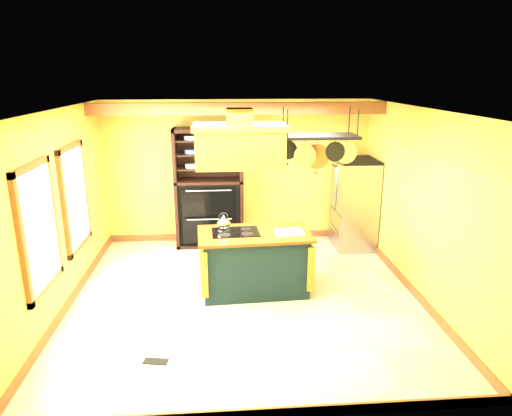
{
  "coord_description": "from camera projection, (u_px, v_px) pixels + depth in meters",
  "views": [
    {
      "loc": [
        -0.31,
        -6.05,
        3.14
      ],
      "look_at": [
        0.18,
        0.3,
        1.27
      ],
      "focal_mm": 32.0,
      "sensor_mm": 36.0,
      "label": 1
    }
  ],
  "objects": [
    {
      "name": "floor",
      "position": [
        245.0,
        297.0,
        6.7
      ],
      "size": [
        5.0,
        5.0,
        0.0
      ],
      "primitive_type": "plane",
      "color": "beige",
      "rests_on": "ground"
    },
    {
      "name": "ceiling",
      "position": [
        244.0,
        109.0,
        5.94
      ],
      "size": [
        5.0,
        5.0,
        0.0
      ],
      "primitive_type": "plane",
      "rotation": [
        3.14,
        0.0,
        0.0
      ],
      "color": "white",
      "rests_on": "wall_back"
    },
    {
      "name": "wall_back",
      "position": [
        238.0,
        172.0,
        8.71
      ],
      "size": [
        5.0,
        0.02,
        2.7
      ],
      "primitive_type": "cube",
      "color": "gold",
      "rests_on": "floor"
    },
    {
      "name": "wall_front",
      "position": [
        260.0,
        290.0,
        3.93
      ],
      "size": [
        5.0,
        0.02,
        2.7
      ],
      "primitive_type": "cube",
      "color": "gold",
      "rests_on": "floor"
    },
    {
      "name": "wall_left",
      "position": [
        60.0,
        213.0,
        6.13
      ],
      "size": [
        0.02,
        5.0,
        2.7
      ],
      "primitive_type": "cube",
      "color": "gold",
      "rests_on": "floor"
    },
    {
      "name": "wall_right",
      "position": [
        420.0,
        205.0,
        6.5
      ],
      "size": [
        0.02,
        5.0,
        2.7
      ],
      "primitive_type": "cube",
      "color": "gold",
      "rests_on": "floor"
    },
    {
      "name": "ceiling_beam",
      "position": [
        239.0,
        109.0,
        7.59
      ],
      "size": [
        5.0,
        0.15,
        0.2
      ],
      "primitive_type": "cube",
      "color": "#995B2F",
      "rests_on": "ceiling"
    },
    {
      "name": "window_near",
      "position": [
        39.0,
        228.0,
        5.36
      ],
      "size": [
        0.06,
        1.06,
        1.56
      ],
      "color": "#995B2F",
      "rests_on": "wall_left"
    },
    {
      "name": "window_far",
      "position": [
        75.0,
        197.0,
        6.7
      ],
      "size": [
        0.06,
        1.06,
        1.56
      ],
      "color": "#995B2F",
      "rests_on": "wall_left"
    },
    {
      "name": "kitchen_island",
      "position": [
        254.0,
        261.0,
        6.77
      ],
      "size": [
        1.69,
        1.0,
        1.11
      ],
      "rotation": [
        0.0,
        0.0,
        0.06
      ],
      "color": "#13272B",
      "rests_on": "floor"
    },
    {
      "name": "range_hood",
      "position": [
        240.0,
        143.0,
        6.26
      ],
      "size": [
        1.28,
        0.72,
        0.8
      ],
      "color": "#AB7D2A",
      "rests_on": "ceiling"
    },
    {
      "name": "pot_rack",
      "position": [
        319.0,
        144.0,
        6.36
      ],
      "size": [
        1.14,
        0.53,
        0.87
      ],
      "color": "black",
      "rests_on": "ceiling"
    },
    {
      "name": "refrigerator",
      "position": [
        354.0,
        206.0,
        8.45
      ],
      "size": [
        0.71,
        0.83,
        1.63
      ],
      "color": "#9C9EA5",
      "rests_on": "floor"
    },
    {
      "name": "hutch",
      "position": [
        209.0,
        200.0,
        8.58
      ],
      "size": [
        1.25,
        0.57,
        2.21
      ],
      "color": "black",
      "rests_on": "floor"
    },
    {
      "name": "floor_register",
      "position": [
        156.0,
        361.0,
        5.18
      ],
      "size": [
        0.3,
        0.17,
        0.01
      ],
      "primitive_type": "cube",
      "rotation": [
        0.0,
        0.0,
        -0.17
      ],
      "color": "black",
      "rests_on": "floor"
    }
  ]
}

